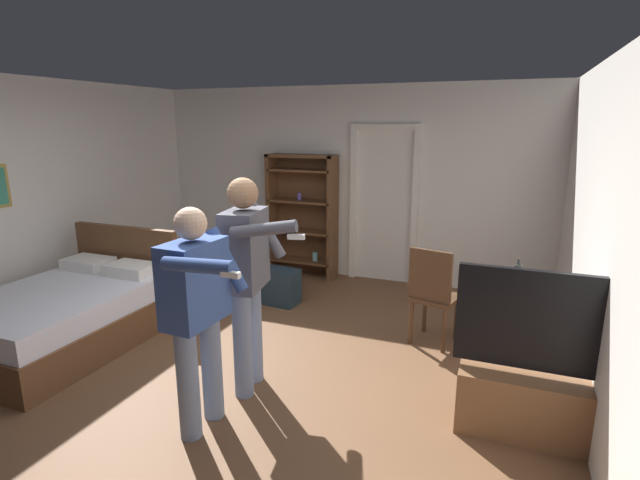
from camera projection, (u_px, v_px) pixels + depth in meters
ground_plane at (231, 374)px, 4.23m from camera, size 6.71×6.71×0.00m
wall_back at (345, 183)px, 6.72m from camera, size 5.77×0.12×2.64m
wall_right at (625, 263)px, 2.91m from camera, size 0.12×6.34×2.64m
doorway_frame at (384, 193)px, 6.47m from camera, size 0.93×0.08×2.13m
bed at (68, 314)px, 4.77m from camera, size 1.37×1.92×1.02m
bookshelf at (303, 211)px, 6.81m from camera, size 0.98×0.32×1.72m
tv_flatscreen at (542, 390)px, 3.32m from camera, size 1.21×0.40×1.21m
side_table at (498, 308)px, 4.46m from camera, size 0.62×0.62×0.70m
laptop at (496, 280)px, 4.37m from camera, size 0.34×0.35×0.16m
bottle_on_table at (518, 277)px, 4.26m from camera, size 0.06×0.06×0.29m
wooden_chair at (433, 292)px, 4.67m from camera, size 0.51×0.51×0.99m
person_blue_shirt at (197, 304)px, 3.28m from camera, size 0.69×0.64×1.61m
person_striped_shirt at (247, 270)px, 3.78m from camera, size 0.75×0.62×1.75m
suitcase_dark at (277, 286)px, 5.85m from camera, size 0.54×0.35×0.43m
suitcase_small at (232, 277)px, 6.25m from camera, size 0.68×0.43×0.40m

